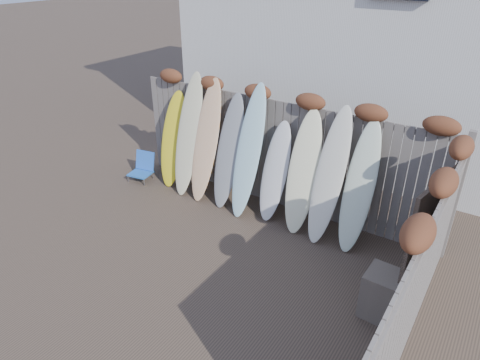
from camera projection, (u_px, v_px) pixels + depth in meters
The scene contains 16 objects.
ground at pixel (196, 269), 6.45m from camera, with size 80.00×80.00×0.00m, color #493A2D.
back_fence at pixel (280, 146), 7.63m from camera, with size 6.05×0.28×2.24m.
right_fence at pixel (421, 273), 4.64m from camera, with size 0.28×4.40×2.24m.
house at pixel (390, 6), 9.50m from camera, with size 8.50×5.50×6.33m.
beach_chair at pixel (143, 167), 8.95m from camera, with size 0.51×0.53×0.58m.
wooden_crate at pixel (386, 296), 5.49m from camera, with size 0.56×0.47×0.66m, color #52453D.
lattice_panel at pixel (425, 244), 5.47m from camera, with size 0.05×1.24×1.86m, color #382E22.
surfboard_0 at pixel (173, 140), 8.53m from camera, with size 0.55×0.07×1.95m, color yellow.
surfboard_1 at pixel (189, 135), 8.17m from camera, with size 0.51×0.07×2.40m, color beige.
surfboard_2 at pixel (206, 141), 7.97m from camera, with size 0.51×0.07×2.35m, color #F6B86E.
surfboard_3 at pixel (229, 152), 7.77m from camera, with size 0.49×0.07×2.15m, color gray.
surfboard_4 at pixel (248, 152), 7.45m from camera, with size 0.48×0.07×2.42m, color #ABDDE7.
surfboard_5 at pixel (275, 172), 7.42m from camera, with size 0.48×0.07×1.80m, color silver.
surfboard_6 at pixel (303, 173), 7.06m from camera, with size 0.51×0.07×2.12m, color #F9F6C7.
surfboard_7 at pixel (329, 176), 6.77m from camera, with size 0.48×0.07×2.28m, color white.
surfboard_8 at pixel (359, 188), 6.59m from camera, with size 0.46×0.07×2.14m, color silver.
Camera 1 is at (3.36, -3.86, 4.21)m, focal length 32.00 mm.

